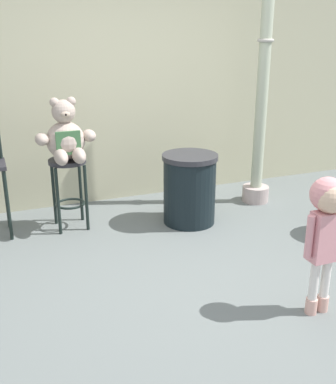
% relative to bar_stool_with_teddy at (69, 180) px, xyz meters
% --- Properties ---
extents(ground_plane, '(24.00, 24.00, 0.00)m').
position_rel_bar_stool_with_teddy_xyz_m(ground_plane, '(0.88, -1.46, -0.50)').
color(ground_plane, slate).
extents(building_wall, '(7.11, 0.30, 3.41)m').
position_rel_bar_stool_with_teddy_xyz_m(building_wall, '(0.88, 0.79, 1.20)').
color(building_wall, '#B6B291').
rests_on(building_wall, ground_plane).
extents(bar_stool_with_teddy, '(0.36, 0.36, 0.71)m').
position_rel_bar_stool_with_teddy_xyz_m(bar_stool_with_teddy, '(0.00, 0.00, 0.00)').
color(bar_stool_with_teddy, '#29272C').
rests_on(bar_stool_with_teddy, ground_plane).
extents(teddy_bear, '(0.57, 0.51, 0.60)m').
position_rel_bar_stool_with_teddy_xyz_m(teddy_bear, '(0.00, -0.03, 0.42)').
color(teddy_bear, '#AD998D').
rests_on(teddy_bear, bar_stool_with_teddy).
extents(child_walking, '(0.32, 0.25, 0.99)m').
position_rel_bar_stool_with_teddy_xyz_m(child_walking, '(1.33, -2.14, 0.22)').
color(child_walking, '#D9A496').
rests_on(child_walking, ground_plane).
extents(trash_bin, '(0.56, 0.56, 0.72)m').
position_rel_bar_stool_with_teddy_xyz_m(trash_bin, '(1.16, -0.32, -0.14)').
color(trash_bin, black).
rests_on(trash_bin, ground_plane).
extents(lamppost, '(0.30, 0.30, 3.11)m').
position_rel_bar_stool_with_teddy_xyz_m(lamppost, '(2.14, -0.05, 0.75)').
color(lamppost, '#B39F9C').
rests_on(lamppost, ground_plane).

